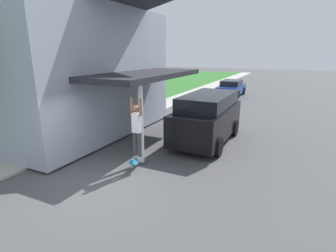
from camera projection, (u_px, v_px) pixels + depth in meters
name	position (u px, v px, depth m)	size (l,w,h in m)	color
ground_plane	(94.00, 185.00, 7.72)	(120.00, 120.00, 0.00)	#49494C
lawn	(60.00, 114.00, 16.27)	(10.00, 80.00, 0.08)	#2D6B28
sidewalk	(117.00, 122.00, 14.41)	(1.80, 80.00, 0.10)	#ADA89E
house	(31.00, 40.00, 13.01)	(13.70, 9.21, 8.27)	#99A3B2
lawn_tree_far	(109.00, 25.00, 15.13)	(3.51, 3.51, 6.99)	brown
suv_parked	(207.00, 117.00, 11.15)	(2.03, 4.56, 2.08)	black
car_down_street	(231.00, 88.00, 23.29)	(1.90, 4.35, 1.39)	navy
skateboarder	(137.00, 127.00, 8.23)	(0.41, 0.22, 1.91)	#38383D
skateboard	(134.00, 162.00, 8.62)	(0.37, 0.74, 0.37)	#236B99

